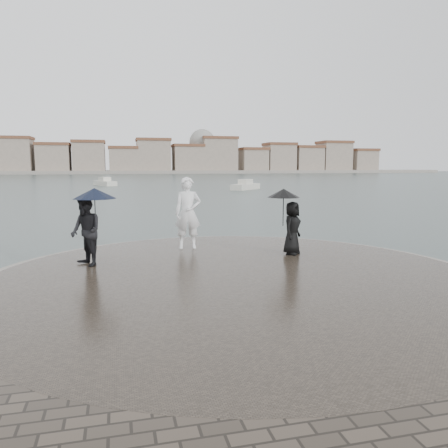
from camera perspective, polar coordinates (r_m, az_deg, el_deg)
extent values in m
plane|color=#2B3835|center=(7.49, 9.16, -15.93)|extent=(400.00, 400.00, 0.00)
cylinder|color=gray|center=(10.56, 1.70, -7.87)|extent=(12.50, 12.50, 0.32)
cylinder|color=#2D261E|center=(10.56, 1.70, -7.76)|extent=(11.90, 11.90, 0.36)
imported|color=white|center=(13.86, -4.74, 1.44)|extent=(0.89, 0.65, 2.27)
imported|color=black|center=(11.97, -17.60, -0.92)|extent=(1.04, 1.11, 1.83)
cylinder|color=black|center=(12.00, -16.46, 1.24)|extent=(0.02, 0.02, 0.90)
cone|color=black|center=(11.95, -16.56, 3.86)|extent=(1.15, 1.15, 0.28)
imported|color=black|center=(13.09, 8.88, -0.53)|extent=(0.89, 0.90, 1.57)
cylinder|color=black|center=(13.02, 7.74, 1.74)|extent=(0.02, 0.02, 0.90)
cone|color=black|center=(12.98, 7.78, 4.02)|extent=(0.97, 0.97, 0.26)
cube|color=gray|center=(169.34, -12.99, 6.63)|extent=(260.00, 20.00, 1.20)
cube|color=#A29180|center=(169.82, -25.73, 7.90)|extent=(12.00, 10.00, 12.00)
cube|color=brown|center=(170.06, -25.85, 10.09)|extent=(12.60, 10.60, 1.00)
cube|color=#A29180|center=(167.67, -21.32, 7.80)|extent=(11.00, 10.00, 10.00)
cube|color=brown|center=(167.83, -21.41, 9.68)|extent=(11.60, 10.60, 1.00)
cube|color=#A29180|center=(166.58, -17.19, 8.16)|extent=(11.00, 10.00, 11.00)
cube|color=brown|center=(166.78, -17.27, 10.22)|extent=(11.60, 10.60, 1.00)
cube|color=#A29180|center=(166.33, -13.01, 7.96)|extent=(10.00, 10.00, 9.00)
cube|color=brown|center=(166.45, -13.06, 9.68)|extent=(10.60, 10.60, 1.00)
cube|color=#A29180|center=(166.90, -9.21, 8.57)|extent=(12.00, 10.00, 12.00)
cube|color=brown|center=(167.14, -9.26, 10.80)|extent=(12.60, 10.60, 1.00)
cube|color=#A29180|center=(168.45, -4.74, 8.29)|extent=(11.00, 10.00, 10.00)
cube|color=brown|center=(168.61, -4.76, 10.16)|extent=(11.60, 10.60, 1.00)
cube|color=#A29180|center=(170.79, -0.72, 8.81)|extent=(13.00, 10.00, 13.00)
cube|color=brown|center=(171.08, -0.73, 11.15)|extent=(13.60, 10.60, 1.00)
cube|color=#A29180|center=(174.47, 3.81, 8.11)|extent=(10.00, 10.00, 9.00)
cube|color=brown|center=(174.59, 3.82, 9.75)|extent=(10.60, 10.60, 1.00)
cube|color=#A29180|center=(178.12, 7.22, 8.38)|extent=(11.00, 10.00, 11.00)
cube|color=brown|center=(178.30, 7.25, 10.31)|extent=(11.60, 10.60, 1.00)
cube|color=#A29180|center=(182.75, 10.77, 8.13)|extent=(11.00, 10.00, 10.00)
cube|color=brown|center=(182.89, 10.81, 9.85)|extent=(11.60, 10.60, 1.00)
cube|color=#A29180|center=(188.05, 14.14, 8.32)|extent=(12.00, 10.00, 12.00)
cube|color=brown|center=(188.27, 14.20, 10.30)|extent=(12.60, 10.60, 1.00)
cube|color=#A29180|center=(194.44, 17.54, 7.73)|extent=(10.00, 10.00, 9.00)
cube|color=brown|center=(194.54, 17.60, 9.20)|extent=(10.60, 10.60, 1.00)
sphere|color=gray|center=(171.69, -2.86, 10.63)|extent=(10.00, 10.00, 10.00)
cube|color=beige|center=(68.22, -15.29, 5.07)|extent=(3.65, 5.68, 0.90)
cube|color=beige|center=(68.20, -15.31, 5.57)|extent=(1.89, 2.31, 0.90)
cube|color=beige|center=(55.07, 2.82, 4.78)|extent=(4.87, 5.16, 0.90)
cube|color=beige|center=(55.04, 2.83, 5.40)|extent=(2.23, 2.29, 0.90)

